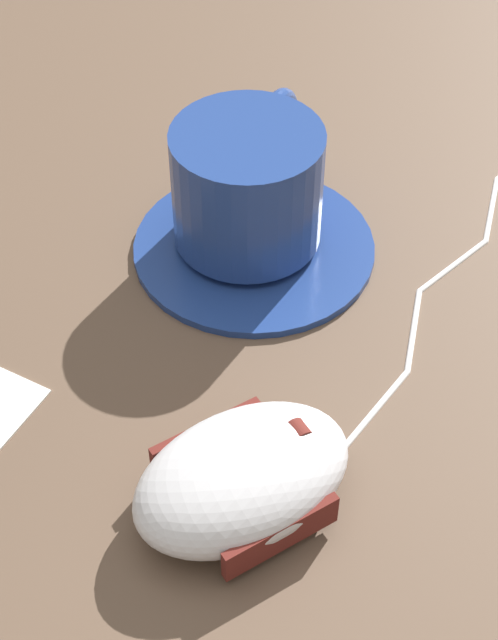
{
  "coord_description": "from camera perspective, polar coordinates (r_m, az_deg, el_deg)",
  "views": [
    {
      "loc": [
        0.21,
        0.23,
        0.36
      ],
      "look_at": [
        -0.06,
        0.06,
        0.03
      ],
      "focal_mm": 55.0,
      "sensor_mm": 36.0,
      "label": 1
    }
  ],
  "objects": [
    {
      "name": "ground_plane",
      "position": [
        0.48,
        -9.66,
        -3.77
      ],
      "size": [
        3.0,
        3.0,
        0.0
      ],
      "primitive_type": "plane",
      "color": "brown"
    },
    {
      "name": "saucer",
      "position": [
        0.54,
        0.29,
        4.42
      ],
      "size": [
        0.13,
        0.13,
        0.01
      ],
      "primitive_type": "cylinder",
      "color": "navy",
      "rests_on": "ground"
    },
    {
      "name": "coffee_cup",
      "position": [
        0.52,
        0.01,
        7.95
      ],
      "size": [
        0.11,
        0.08,
        0.07
      ],
      "color": "navy",
      "rests_on": "saucer"
    },
    {
      "name": "computer_mouse",
      "position": [
        0.42,
        -0.36,
        -9.14
      ],
      "size": [
        0.12,
        0.1,
        0.04
      ],
      "color": "silver",
      "rests_on": "ground"
    },
    {
      "name": "mouse_cable",
      "position": [
        0.54,
        12.03,
        3.13
      ],
      "size": [
        0.28,
        0.03,
        0.0
      ],
      "color": "white",
      "rests_on": "ground"
    }
  ]
}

